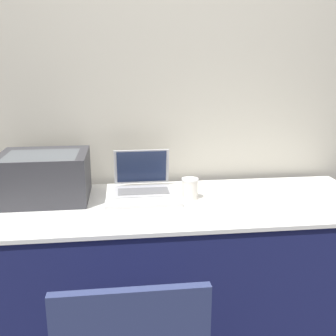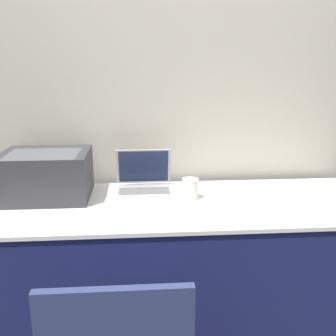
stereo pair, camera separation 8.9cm
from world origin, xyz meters
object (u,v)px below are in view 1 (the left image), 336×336
(laptop_left, at_px, (143,183))
(coffee_cup, at_px, (190,189))
(external_keyboard, at_px, (144,203))
(printer, at_px, (44,175))

(laptop_left, relative_size, coffee_cup, 2.82)
(external_keyboard, bearing_deg, printer, 163.11)
(laptop_left, bearing_deg, printer, -172.31)
(laptop_left, bearing_deg, external_keyboard, -91.92)
(printer, height_order, coffee_cup, printer)
(external_keyboard, distance_m, coffee_cup, 0.27)
(printer, distance_m, laptop_left, 0.54)
(laptop_left, height_order, external_keyboard, laptop_left)
(printer, bearing_deg, external_keyboard, -16.89)
(printer, xyz_separation_m, external_keyboard, (0.52, -0.16, -0.13))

